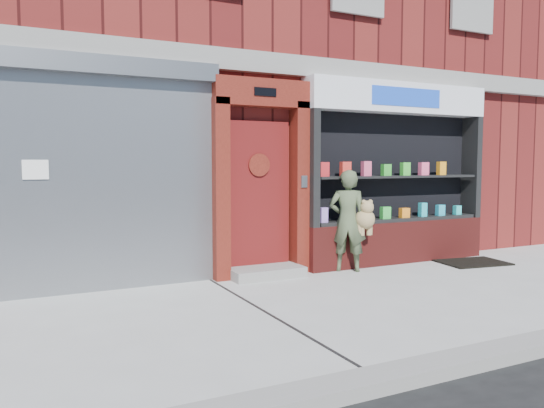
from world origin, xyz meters
TOP-DOWN VIEW (x-y plane):
  - ground at (0.00, 0.00)m, footprint 80.00×80.00m
  - curb at (0.00, -2.15)m, footprint 60.00×0.30m
  - building at (-0.00, 5.99)m, footprint 12.00×8.16m
  - shutter_bay at (-3.00, 1.93)m, footprint 3.10×0.30m
  - red_door_bay at (-0.75, 1.86)m, footprint 1.52×0.58m
  - pharmacy_bay at (1.75, 1.81)m, footprint 3.50×0.41m
  - woman at (0.61, 1.54)m, footprint 0.75×0.63m
  - doormat at (2.83, 1.13)m, footprint 1.17×0.90m

SIDE VIEW (x-z plane):
  - ground at x=0.00m, z-range 0.00..0.00m
  - doormat at x=2.83m, z-range 0.00..0.03m
  - curb at x=0.00m, z-range 0.00..0.12m
  - woman at x=0.61m, z-range 0.01..1.58m
  - pharmacy_bay at x=1.75m, z-range -0.13..2.87m
  - red_door_bay at x=-0.75m, z-range 0.01..2.91m
  - shutter_bay at x=-3.00m, z-range 0.20..3.24m
  - building at x=0.00m, z-range 0.00..8.00m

